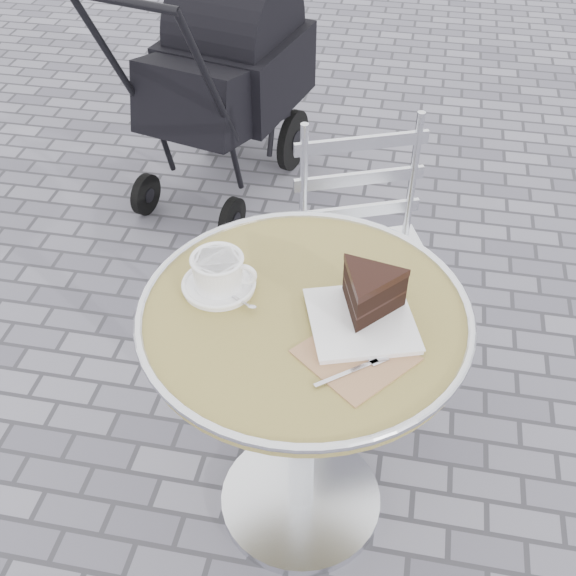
% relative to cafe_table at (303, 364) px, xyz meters
% --- Properties ---
extents(ground, '(80.00, 80.00, 0.00)m').
position_rel_cafe_table_xyz_m(ground, '(0.00, 0.00, -0.57)').
color(ground, slate).
rests_on(ground, ground).
extents(cafe_table, '(0.72, 0.72, 0.74)m').
position_rel_cafe_table_xyz_m(cafe_table, '(0.00, 0.00, 0.00)').
color(cafe_table, silver).
rests_on(cafe_table, ground).
extents(cappuccino_set, '(0.17, 0.16, 0.08)m').
position_rel_cafe_table_xyz_m(cappuccino_set, '(-0.20, 0.04, 0.20)').
color(cappuccino_set, white).
rests_on(cappuccino_set, cafe_table).
extents(cake_plate_set, '(0.27, 0.36, 0.11)m').
position_rel_cafe_table_xyz_m(cake_plate_set, '(0.13, 0.01, 0.22)').
color(cake_plate_set, '#A4765A').
rests_on(cake_plate_set, cafe_table).
extents(bistro_chair, '(0.50, 0.50, 0.85)m').
position_rel_cafe_table_xyz_m(bistro_chair, '(0.07, 0.58, -0.04)').
color(bistro_chair, silver).
rests_on(bistro_chair, ground).
extents(baby_stroller, '(0.65, 1.04, 1.00)m').
position_rel_cafe_table_xyz_m(baby_stroller, '(-0.60, 1.54, -0.12)').
color(baby_stroller, black).
rests_on(baby_stroller, ground).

